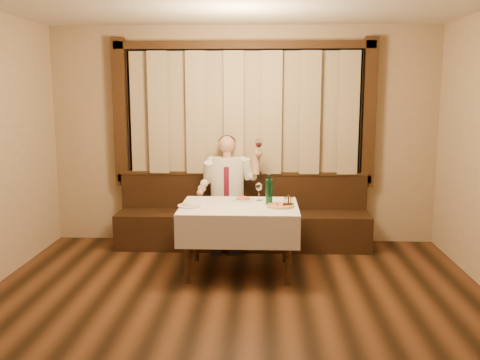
{
  "coord_description": "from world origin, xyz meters",
  "views": [
    {
      "loc": [
        0.25,
        -3.96,
        1.99
      ],
      "look_at": [
        0.0,
        1.9,
        1.0
      ],
      "focal_mm": 40.0,
      "sensor_mm": 36.0,
      "label": 1
    }
  ],
  "objects_px": {
    "dining_table": "(239,215)",
    "pasta_cream": "(190,203)",
    "green_bottle": "(269,192)",
    "cruet_caddy": "(288,203)",
    "seated_man": "(227,184)",
    "pizza": "(280,206)",
    "banquette": "(243,222)",
    "pasta_red": "(243,198)"
  },
  "relations": [
    {
      "from": "pizza",
      "to": "seated_man",
      "type": "xyz_separation_m",
      "value": [
        -0.63,
        1.01,
        0.06
      ]
    },
    {
      "from": "pizza",
      "to": "pasta_red",
      "type": "relative_size",
      "value": 1.2
    },
    {
      "from": "pasta_red",
      "to": "pasta_cream",
      "type": "xyz_separation_m",
      "value": [
        -0.56,
        -0.33,
        -0.0
      ]
    },
    {
      "from": "pasta_red",
      "to": "banquette",
      "type": "bearing_deg",
      "value": 92.24
    },
    {
      "from": "green_bottle",
      "to": "cruet_caddy",
      "type": "height_order",
      "value": "green_bottle"
    },
    {
      "from": "green_bottle",
      "to": "seated_man",
      "type": "distance_m",
      "value": 1.04
    },
    {
      "from": "pizza",
      "to": "cruet_caddy",
      "type": "distance_m",
      "value": 0.1
    },
    {
      "from": "dining_table",
      "to": "pasta_cream",
      "type": "height_order",
      "value": "pasta_cream"
    },
    {
      "from": "dining_table",
      "to": "green_bottle",
      "type": "height_order",
      "value": "green_bottle"
    },
    {
      "from": "pasta_cream",
      "to": "seated_man",
      "type": "xyz_separation_m",
      "value": [
        0.34,
        1.02,
        0.04
      ]
    },
    {
      "from": "dining_table",
      "to": "pizza",
      "type": "distance_m",
      "value": 0.46
    },
    {
      "from": "banquette",
      "to": "pasta_red",
      "type": "height_order",
      "value": "banquette"
    },
    {
      "from": "dining_table",
      "to": "pizza",
      "type": "height_order",
      "value": "pizza"
    },
    {
      "from": "dining_table",
      "to": "green_bottle",
      "type": "relative_size",
      "value": 3.69
    },
    {
      "from": "banquette",
      "to": "dining_table",
      "type": "height_order",
      "value": "banquette"
    },
    {
      "from": "dining_table",
      "to": "green_bottle",
      "type": "xyz_separation_m",
      "value": [
        0.32,
        0.04,
        0.25
      ]
    },
    {
      "from": "pasta_cream",
      "to": "seated_man",
      "type": "relative_size",
      "value": 0.18
    },
    {
      "from": "cruet_caddy",
      "to": "pizza",
      "type": "bearing_deg",
      "value": -166.03
    },
    {
      "from": "pasta_cream",
      "to": "banquette",
      "type": "bearing_deg",
      "value": 64.48
    },
    {
      "from": "banquette",
      "to": "pizza",
      "type": "relative_size",
      "value": 10.52
    },
    {
      "from": "pasta_red",
      "to": "pizza",
      "type": "bearing_deg",
      "value": -38.39
    },
    {
      "from": "pizza",
      "to": "pasta_cream",
      "type": "height_order",
      "value": "pasta_cream"
    },
    {
      "from": "pizza",
      "to": "green_bottle",
      "type": "bearing_deg",
      "value": 135.01
    },
    {
      "from": "pasta_red",
      "to": "seated_man",
      "type": "height_order",
      "value": "seated_man"
    },
    {
      "from": "cruet_caddy",
      "to": "green_bottle",
      "type": "bearing_deg",
      "value": 153.78
    },
    {
      "from": "pasta_red",
      "to": "seated_man",
      "type": "xyz_separation_m",
      "value": [
        -0.22,
        0.69,
        0.04
      ]
    },
    {
      "from": "dining_table",
      "to": "pizza",
      "type": "xyz_separation_m",
      "value": [
        0.44,
        -0.08,
        0.12
      ]
    },
    {
      "from": "banquette",
      "to": "green_bottle",
      "type": "height_order",
      "value": "green_bottle"
    },
    {
      "from": "pasta_red",
      "to": "seated_man",
      "type": "relative_size",
      "value": 0.18
    },
    {
      "from": "pasta_cream",
      "to": "green_bottle",
      "type": "relative_size",
      "value": 0.74
    },
    {
      "from": "dining_table",
      "to": "pasta_cream",
      "type": "relative_size",
      "value": 5.0
    },
    {
      "from": "banquette",
      "to": "dining_table",
      "type": "relative_size",
      "value": 2.52
    },
    {
      "from": "pasta_cream",
      "to": "dining_table",
      "type": "bearing_deg",
      "value": 9.3
    },
    {
      "from": "banquette",
      "to": "pizza",
      "type": "bearing_deg",
      "value": -68.24
    },
    {
      "from": "banquette",
      "to": "pizza",
      "type": "distance_m",
      "value": 1.27
    },
    {
      "from": "cruet_caddy",
      "to": "banquette",
      "type": "bearing_deg",
      "value": 113.09
    },
    {
      "from": "pasta_cream",
      "to": "green_bottle",
      "type": "xyz_separation_m",
      "value": [
        0.85,
        0.13,
        0.11
      ]
    },
    {
      "from": "dining_table",
      "to": "pasta_cream",
      "type": "bearing_deg",
      "value": -170.7
    },
    {
      "from": "pasta_red",
      "to": "cruet_caddy",
      "type": "bearing_deg",
      "value": -30.66
    },
    {
      "from": "cruet_caddy",
      "to": "seated_man",
      "type": "distance_m",
      "value": 1.22
    },
    {
      "from": "pizza",
      "to": "pasta_red",
      "type": "bearing_deg",
      "value": 141.61
    },
    {
      "from": "green_bottle",
      "to": "seated_man",
      "type": "relative_size",
      "value": 0.24
    }
  ]
}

